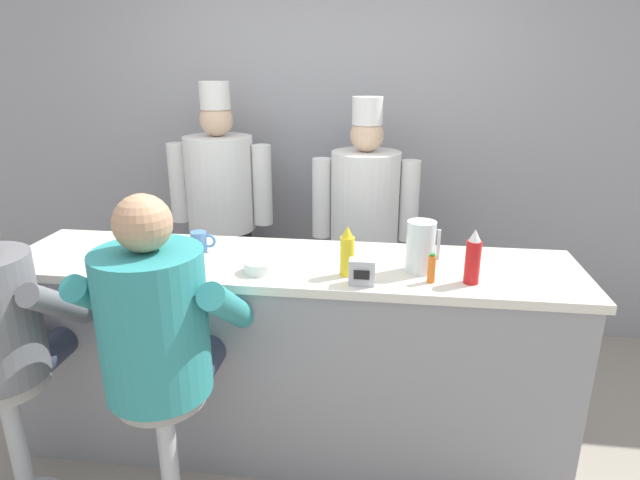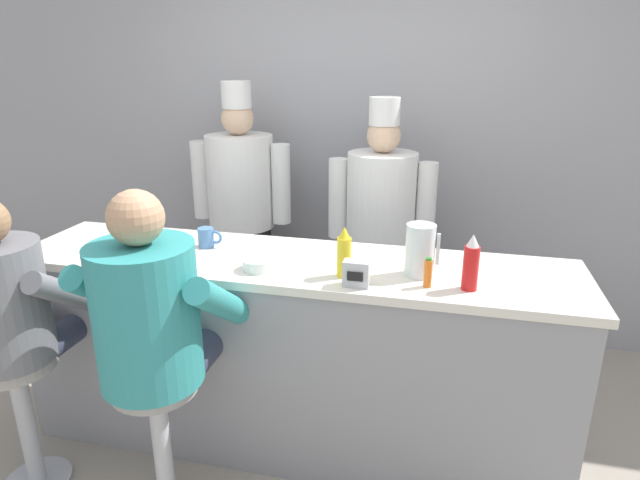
{
  "view_description": "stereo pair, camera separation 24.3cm",
  "coord_description": "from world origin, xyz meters",
  "px_view_note": "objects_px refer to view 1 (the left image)",
  "views": [
    {
      "loc": [
        0.46,
        -2.0,
        1.92
      ],
      "look_at": [
        0.16,
        0.29,
        1.14
      ],
      "focal_mm": 30.0,
      "sensor_mm": 36.0,
      "label": 1
    },
    {
      "loc": [
        0.69,
        -1.96,
        1.92
      ],
      "look_at": [
        0.16,
        0.29,
        1.14
      ],
      "focal_mm": 30.0,
      "sensor_mm": 36.0,
      "label": 2
    }
  ],
  "objects_px": {
    "ketchup_bottle_red": "(473,258)",
    "coffee_mug_blue": "(200,241)",
    "hot_sauce_bottle_orange": "(431,269)",
    "water_pitcher_clear": "(421,247)",
    "breakfast_plate": "(174,263)",
    "cook_in_whites_far": "(364,222)",
    "cook_in_whites_near": "(221,206)",
    "mustard_bottle_yellow": "(347,253)",
    "diner_seated_teal": "(159,330)",
    "cereal_bowl": "(259,267)",
    "napkin_dispenser_chrome": "(362,272)"
  },
  "relations": [
    {
      "from": "diner_seated_teal",
      "to": "cook_in_whites_near",
      "type": "distance_m",
      "value": 1.62
    },
    {
      "from": "hot_sauce_bottle_orange",
      "to": "diner_seated_teal",
      "type": "distance_m",
      "value": 1.14
    },
    {
      "from": "breakfast_plate",
      "to": "cook_in_whites_far",
      "type": "relative_size",
      "value": 0.14
    },
    {
      "from": "cereal_bowl",
      "to": "water_pitcher_clear",
      "type": "bearing_deg",
      "value": 8.29
    },
    {
      "from": "hot_sauce_bottle_orange",
      "to": "cereal_bowl",
      "type": "xyz_separation_m",
      "value": [
        -0.75,
        0.02,
        -0.04
      ]
    },
    {
      "from": "cook_in_whites_near",
      "to": "cook_in_whites_far",
      "type": "distance_m",
      "value": 0.97
    },
    {
      "from": "hot_sauce_bottle_orange",
      "to": "breakfast_plate",
      "type": "xyz_separation_m",
      "value": [
        -1.16,
        0.04,
        -0.05
      ]
    },
    {
      "from": "breakfast_plate",
      "to": "cook_in_whites_near",
      "type": "relative_size",
      "value": 0.13
    },
    {
      "from": "diner_seated_teal",
      "to": "napkin_dispenser_chrome",
      "type": "bearing_deg",
      "value": 23.01
    },
    {
      "from": "napkin_dispenser_chrome",
      "to": "water_pitcher_clear",
      "type": "bearing_deg",
      "value": 36.03
    },
    {
      "from": "cereal_bowl",
      "to": "napkin_dispenser_chrome",
      "type": "xyz_separation_m",
      "value": [
        0.46,
        -0.08,
        0.03
      ]
    },
    {
      "from": "cereal_bowl",
      "to": "cook_in_whites_near",
      "type": "distance_m",
      "value": 1.32
    },
    {
      "from": "breakfast_plate",
      "to": "coffee_mug_blue",
      "type": "xyz_separation_m",
      "value": [
        0.05,
        0.21,
        0.04
      ]
    },
    {
      "from": "breakfast_plate",
      "to": "coffee_mug_blue",
      "type": "bearing_deg",
      "value": 76.09
    },
    {
      "from": "hot_sauce_bottle_orange",
      "to": "water_pitcher_clear",
      "type": "height_order",
      "value": "water_pitcher_clear"
    },
    {
      "from": "cereal_bowl",
      "to": "napkin_dispenser_chrome",
      "type": "bearing_deg",
      "value": -9.53
    },
    {
      "from": "ketchup_bottle_red",
      "to": "mustard_bottle_yellow",
      "type": "distance_m",
      "value": 0.53
    },
    {
      "from": "cook_in_whites_near",
      "to": "hot_sauce_bottle_orange",
      "type": "bearing_deg",
      "value": -42.9
    },
    {
      "from": "mustard_bottle_yellow",
      "to": "breakfast_plate",
      "type": "height_order",
      "value": "mustard_bottle_yellow"
    },
    {
      "from": "cook_in_whites_far",
      "to": "water_pitcher_clear",
      "type": "bearing_deg",
      "value": -73.46
    },
    {
      "from": "cook_in_whites_far",
      "to": "cook_in_whites_near",
      "type": "bearing_deg",
      "value": 174.26
    },
    {
      "from": "breakfast_plate",
      "to": "coffee_mug_blue",
      "type": "relative_size",
      "value": 1.87
    },
    {
      "from": "hot_sauce_bottle_orange",
      "to": "napkin_dispenser_chrome",
      "type": "xyz_separation_m",
      "value": [
        -0.29,
        -0.06,
        -0.01
      ]
    },
    {
      "from": "mustard_bottle_yellow",
      "to": "diner_seated_teal",
      "type": "xyz_separation_m",
      "value": [
        -0.7,
        -0.42,
        -0.2
      ]
    },
    {
      "from": "diner_seated_teal",
      "to": "ketchup_bottle_red",
      "type": "bearing_deg",
      "value": 18.1
    },
    {
      "from": "mustard_bottle_yellow",
      "to": "hot_sauce_bottle_orange",
      "type": "height_order",
      "value": "mustard_bottle_yellow"
    },
    {
      "from": "napkin_dispenser_chrome",
      "to": "cook_in_whites_far",
      "type": "height_order",
      "value": "cook_in_whites_far"
    },
    {
      "from": "water_pitcher_clear",
      "to": "coffee_mug_blue",
      "type": "bearing_deg",
      "value": 173.15
    },
    {
      "from": "ketchup_bottle_red",
      "to": "napkin_dispenser_chrome",
      "type": "relative_size",
      "value": 2.16
    },
    {
      "from": "diner_seated_teal",
      "to": "cook_in_whites_far",
      "type": "height_order",
      "value": "cook_in_whites_far"
    },
    {
      "from": "water_pitcher_clear",
      "to": "cook_in_whites_far",
      "type": "relative_size",
      "value": 0.14
    },
    {
      "from": "coffee_mug_blue",
      "to": "ketchup_bottle_red",
      "type": "bearing_deg",
      "value": -10.38
    },
    {
      "from": "ketchup_bottle_red",
      "to": "diner_seated_teal",
      "type": "bearing_deg",
      "value": -161.9
    },
    {
      "from": "cereal_bowl",
      "to": "diner_seated_teal",
      "type": "xyz_separation_m",
      "value": [
        -0.31,
        -0.4,
        -0.12
      ]
    },
    {
      "from": "ketchup_bottle_red",
      "to": "hot_sauce_bottle_orange",
      "type": "height_order",
      "value": "ketchup_bottle_red"
    },
    {
      "from": "ketchup_bottle_red",
      "to": "cereal_bowl",
      "type": "relative_size",
      "value": 1.68
    },
    {
      "from": "mustard_bottle_yellow",
      "to": "breakfast_plate",
      "type": "distance_m",
      "value": 0.8
    },
    {
      "from": "ketchup_bottle_red",
      "to": "coffee_mug_blue",
      "type": "distance_m",
      "value": 1.3
    },
    {
      "from": "napkin_dispenser_chrome",
      "to": "cook_in_whites_near",
      "type": "bearing_deg",
      "value": 128.54
    },
    {
      "from": "cereal_bowl",
      "to": "coffee_mug_blue",
      "type": "distance_m",
      "value": 0.43
    },
    {
      "from": "water_pitcher_clear",
      "to": "cook_in_whites_near",
      "type": "relative_size",
      "value": 0.13
    },
    {
      "from": "hot_sauce_bottle_orange",
      "to": "water_pitcher_clear",
      "type": "distance_m",
      "value": 0.14
    },
    {
      "from": "water_pitcher_clear",
      "to": "coffee_mug_blue",
      "type": "height_order",
      "value": "water_pitcher_clear"
    },
    {
      "from": "breakfast_plate",
      "to": "cook_in_whites_far",
      "type": "height_order",
      "value": "cook_in_whites_far"
    },
    {
      "from": "water_pitcher_clear",
      "to": "coffee_mug_blue",
      "type": "relative_size",
      "value": 1.81
    },
    {
      "from": "coffee_mug_blue",
      "to": "napkin_dispenser_chrome",
      "type": "bearing_deg",
      "value": -20.7
    },
    {
      "from": "diner_seated_teal",
      "to": "cook_in_whites_near",
      "type": "relative_size",
      "value": 0.82
    },
    {
      "from": "ketchup_bottle_red",
      "to": "cook_in_whites_near",
      "type": "distance_m",
      "value": 1.9
    },
    {
      "from": "mustard_bottle_yellow",
      "to": "diner_seated_teal",
      "type": "bearing_deg",
      "value": -148.98
    },
    {
      "from": "cook_in_whites_far",
      "to": "napkin_dispenser_chrome",
      "type": "bearing_deg",
      "value": -87.7
    }
  ]
}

